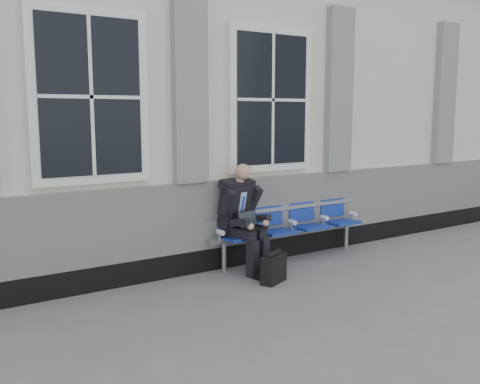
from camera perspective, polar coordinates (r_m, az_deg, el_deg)
ground at (r=6.41m, az=8.38°, el=-10.52°), size 70.00×70.00×0.00m
station_building at (r=8.96m, az=-6.44°, el=9.33°), size 14.40×4.40×4.49m
bench at (r=7.62m, az=5.27°, el=-3.12°), size 2.60×0.47×0.91m
businessman at (r=6.97m, az=0.28°, el=-2.34°), size 0.61×0.82×1.43m
briefcase at (r=6.65m, az=3.61°, el=-8.11°), size 0.42×0.31×0.40m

